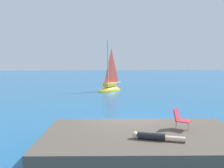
{
  "coord_description": "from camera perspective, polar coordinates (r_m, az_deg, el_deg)",
  "views": [
    {
      "loc": [
        -1.76,
        -10.5,
        3.28
      ],
      "look_at": [
        0.06,
        10.49,
        1.12
      ],
      "focal_mm": 33.94,
      "sensor_mm": 36.0,
      "label": 1
    }
  ],
  "objects": [
    {
      "name": "ground_plane",
      "position": [
        11.14,
        4.45,
        -11.28
      ],
      "size": [
        160.0,
        160.0,
        0.0
      ],
      "primitive_type": "plane",
      "color": "#236093"
    },
    {
      "name": "shore_ledge",
      "position": [
        8.26,
        8.45,
        -15.06
      ],
      "size": [
        7.65,
        4.45,
        0.68
      ],
      "primitive_type": "cube",
      "rotation": [
        0.0,
        0.0,
        -0.07
      ],
      "color": "brown",
      "rests_on": "ground"
    },
    {
      "name": "boulder_seaward",
      "position": [
        10.22,
        -6.11,
        -12.89
      ],
      "size": [
        1.5,
        1.64,
        0.88
      ],
      "primitive_type": "cube",
      "rotation": [
        -0.07,
        0.05,
        1.88
      ],
      "color": "#4A4E3A",
      "rests_on": "ground"
    },
    {
      "name": "boulder_inland",
      "position": [
        9.95,
        -12.95,
        -13.54
      ],
      "size": [
        1.42,
        1.36,
        0.87
      ],
      "primitive_type": "cube",
      "rotation": [
        -0.19,
        0.04,
        0.28
      ],
      "color": "#584147",
      "rests_on": "ground"
    },
    {
      "name": "sailboat_near",
      "position": [
        24.14,
        -0.57,
        -1.15
      ],
      "size": [
        3.24,
        2.99,
        6.27
      ],
      "rotation": [
        0.0,
        0.0,
        3.85
      ],
      "color": "yellow",
      "rests_on": "ground"
    },
    {
      "name": "person_sunbather",
      "position": [
        7.45,
        11.57,
        -13.74
      ],
      "size": [
        1.71,
        0.7,
        0.25
      ],
      "rotation": [
        0.0,
        0.0,
        5.97
      ],
      "color": "black",
      "rests_on": "shore_ledge"
    },
    {
      "name": "beach_chair",
      "position": [
        8.76,
        17.86,
        -8.68
      ],
      "size": [
        0.76,
        0.74,
        0.8
      ],
      "rotation": [
        0.0,
        0.0,
        5.64
      ],
      "color": "#E03342",
      "rests_on": "shore_ledge"
    }
  ]
}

